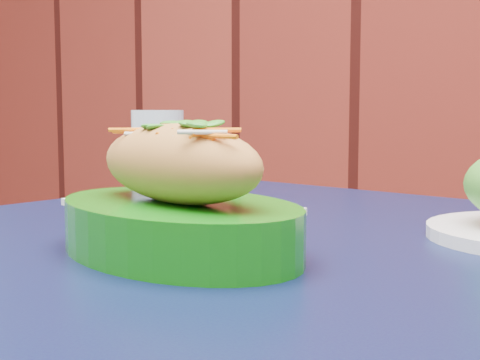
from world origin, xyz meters
The scene contains 3 objects.
cafe_table centered at (-0.35, 1.76, 0.66)m, with size 0.90×0.90×0.75m.
banh_mi_basket centered at (-0.39, 1.67, 0.79)m, with size 0.29×0.24×0.12m.
water_glass centered at (-0.66, 1.97, 0.81)m, with size 0.07×0.07×0.12m, color silver.
Camera 1 is at (-0.04, 1.23, 0.87)m, focal length 50.00 mm.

